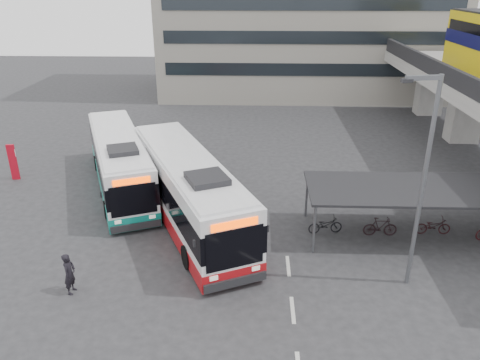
{
  "coord_description": "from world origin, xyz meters",
  "views": [
    {
      "loc": [
        1.01,
        -17.58,
        11.71
      ],
      "look_at": [
        0.18,
        4.92,
        2.0
      ],
      "focal_mm": 35.0,
      "sensor_mm": 36.0,
      "label": 1
    }
  ],
  "objects_px": {
    "bus_main": "(188,190)",
    "bus_teal": "(120,162)",
    "pedestrian": "(69,274)",
    "lamp_post": "(422,174)"
  },
  "relations": [
    {
      "from": "bus_teal",
      "to": "pedestrian",
      "type": "distance_m",
      "value": 10.43
    },
    {
      "from": "bus_teal",
      "to": "lamp_post",
      "type": "bearing_deg",
      "value": -54.49
    },
    {
      "from": "bus_main",
      "to": "lamp_post",
      "type": "distance_m",
      "value": 11.42
    },
    {
      "from": "pedestrian",
      "to": "lamp_post",
      "type": "relative_size",
      "value": 0.2
    },
    {
      "from": "bus_teal",
      "to": "pedestrian",
      "type": "relative_size",
      "value": 6.81
    },
    {
      "from": "bus_teal",
      "to": "pedestrian",
      "type": "bearing_deg",
      "value": -107.68
    },
    {
      "from": "pedestrian",
      "to": "lamp_post",
      "type": "bearing_deg",
      "value": -80.15
    },
    {
      "from": "bus_teal",
      "to": "pedestrian",
      "type": "xyz_separation_m",
      "value": [
        0.77,
        -10.37,
        -0.76
      ]
    },
    {
      "from": "pedestrian",
      "to": "bus_teal",
      "type": "bearing_deg",
      "value": 9.28
    },
    {
      "from": "bus_main",
      "to": "bus_teal",
      "type": "distance_m",
      "value": 6.27
    }
  ]
}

